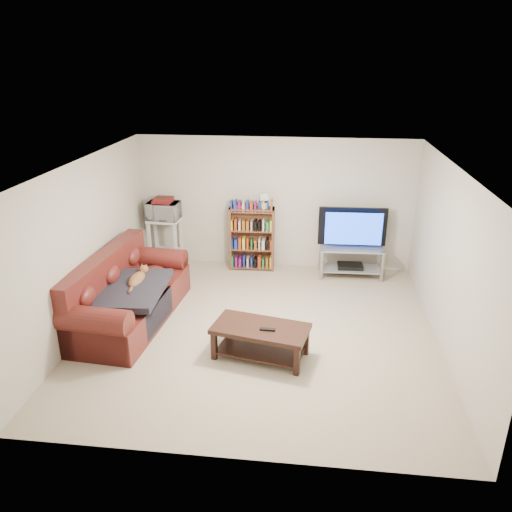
# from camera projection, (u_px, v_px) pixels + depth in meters

# --- Properties ---
(floor) EXTENTS (5.00, 5.00, 0.00)m
(floor) POSITION_uv_depth(u_px,v_px,m) (260.00, 330.00, 7.24)
(floor) COLOR #BFAB8E
(floor) RESTS_ON ground
(ceiling) EXTENTS (5.00, 5.00, 0.00)m
(ceiling) POSITION_uv_depth(u_px,v_px,m) (260.00, 166.00, 6.34)
(ceiling) COLOR white
(ceiling) RESTS_ON ground
(wall_back) EXTENTS (5.00, 0.00, 5.00)m
(wall_back) POSITION_uv_depth(u_px,v_px,m) (275.00, 204.00, 9.09)
(wall_back) COLOR beige
(wall_back) RESTS_ON ground
(wall_front) EXTENTS (5.00, 0.00, 5.00)m
(wall_front) POSITION_uv_depth(u_px,v_px,m) (230.00, 355.00, 4.48)
(wall_front) COLOR beige
(wall_front) RESTS_ON ground
(wall_left) EXTENTS (0.00, 5.00, 5.00)m
(wall_left) POSITION_uv_depth(u_px,v_px,m) (85.00, 246.00, 7.06)
(wall_left) COLOR beige
(wall_left) RESTS_ON ground
(wall_right) EXTENTS (0.00, 5.00, 5.00)m
(wall_right) POSITION_uv_depth(u_px,v_px,m) (450.00, 262.00, 6.52)
(wall_right) COLOR beige
(wall_right) RESTS_ON ground
(sofa) EXTENTS (1.22, 2.47, 1.02)m
(sofa) POSITION_uv_depth(u_px,v_px,m) (125.00, 298.00, 7.42)
(sofa) COLOR #5B1C17
(sofa) RESTS_ON floor
(blanket) EXTENTS (0.93, 1.20, 0.20)m
(blanket) POSITION_uv_depth(u_px,v_px,m) (131.00, 290.00, 7.15)
(blanket) COLOR #24222B
(blanket) RESTS_ON sofa
(cat) EXTENTS (0.31, 0.67, 0.20)m
(cat) POSITION_uv_depth(u_px,v_px,m) (137.00, 280.00, 7.32)
(cat) COLOR brown
(cat) RESTS_ON sofa
(coffee_table) EXTENTS (1.33, 0.86, 0.45)m
(coffee_table) POSITION_uv_depth(u_px,v_px,m) (261.00, 336.00, 6.50)
(coffee_table) COLOR black
(coffee_table) RESTS_ON floor
(remote) EXTENTS (0.20, 0.07, 0.02)m
(remote) POSITION_uv_depth(u_px,v_px,m) (268.00, 329.00, 6.36)
(remote) COLOR black
(remote) RESTS_ON coffee_table
(tv_stand) EXTENTS (1.13, 0.54, 0.56)m
(tv_stand) POSITION_uv_depth(u_px,v_px,m) (351.00, 256.00, 8.90)
(tv_stand) COLOR #999EA3
(tv_stand) RESTS_ON floor
(television) EXTENTS (1.20, 0.20, 0.69)m
(television) POSITION_uv_depth(u_px,v_px,m) (353.00, 228.00, 8.71)
(television) COLOR black
(television) RESTS_ON tv_stand
(dvd_player) EXTENTS (0.46, 0.33, 0.06)m
(dvd_player) POSITION_uv_depth(u_px,v_px,m) (350.00, 266.00, 8.97)
(dvd_player) COLOR black
(dvd_player) RESTS_ON tv_stand
(bookshelf) EXTENTS (0.82, 0.28, 1.18)m
(bookshelf) POSITION_uv_depth(u_px,v_px,m) (252.00, 238.00, 9.12)
(bookshelf) COLOR brown
(bookshelf) RESTS_ON floor
(shelf_clutter) EXTENTS (0.60, 0.20, 0.28)m
(shelf_clutter) POSITION_uv_depth(u_px,v_px,m) (257.00, 202.00, 8.88)
(shelf_clutter) COLOR silver
(shelf_clutter) RESTS_ON bookshelf
(microwave_stand) EXTENTS (0.60, 0.45, 0.92)m
(microwave_stand) POSITION_uv_depth(u_px,v_px,m) (165.00, 236.00, 9.27)
(microwave_stand) COLOR silver
(microwave_stand) RESTS_ON floor
(microwave) EXTENTS (0.59, 0.41, 0.31)m
(microwave) POSITION_uv_depth(u_px,v_px,m) (163.00, 211.00, 9.09)
(microwave) COLOR silver
(microwave) RESTS_ON microwave_stand
(game_boxes) EXTENTS (0.35, 0.31, 0.05)m
(game_boxes) POSITION_uv_depth(u_px,v_px,m) (163.00, 201.00, 9.02)
(game_boxes) COLOR maroon
(game_boxes) RESTS_ON microwave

